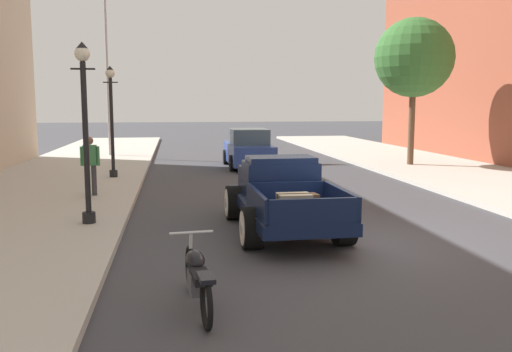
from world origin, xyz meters
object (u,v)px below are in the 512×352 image
motorcycle_parked (197,277)px  street_tree_second (414,58)px  street_lamp_near (85,119)px  street_lamp_far (111,113)px  flagpole (111,40)px  car_background_blue (248,149)px  hotrod_truck_navy (281,194)px  pedestrian_sidewalk_left (90,162)px

motorcycle_parked → street_tree_second: size_ratio=0.35×
street_lamp_near → street_tree_second: (11.75, 9.87, 2.19)m
street_lamp_far → flagpole: 9.22m
motorcycle_parked → street_tree_second: street_tree_second is taller
car_background_blue → street_lamp_far: street_lamp_far is taller
motorcycle_parked → street_lamp_far: size_ratio=0.55×
car_background_blue → street_lamp_near: size_ratio=1.12×
street_lamp_far → street_tree_second: 12.44m
hotrod_truck_navy → car_background_blue: size_ratio=1.15×
motorcycle_parked → flagpole: (-3.26, 21.10, 5.33)m
flagpole → street_tree_second: size_ratio=1.51×
car_background_blue → street_lamp_near: bearing=-114.2°
street_tree_second → motorcycle_parked: bearing=-122.9°
street_lamp_near → motorcycle_parked: bearing=-66.7°
pedestrian_sidewalk_left → street_lamp_near: street_lamp_near is taller
pedestrian_sidewalk_left → flagpole: bearing=93.0°
car_background_blue → motorcycle_parked: bearing=-100.0°
car_background_blue → hotrod_truck_navy: bearing=-94.1°
street_tree_second → car_background_blue: bearing=170.0°
pedestrian_sidewalk_left → street_lamp_far: size_ratio=0.43×
street_tree_second → street_lamp_far: bearing=-169.3°
hotrod_truck_navy → pedestrian_sidewalk_left: size_ratio=3.01×
motorcycle_parked → street_lamp_far: 12.94m
street_lamp_near → street_lamp_far: bearing=92.1°
car_background_blue → street_tree_second: (6.78, -1.19, 3.81)m
hotrod_truck_navy → street_lamp_far: bearing=118.8°
motorcycle_parked → street_lamp_near: size_ratio=0.55×
motorcycle_parked → pedestrian_sidewalk_left: size_ratio=1.28×
motorcycle_parked → flagpole: size_ratio=0.23×
motorcycle_parked → street_lamp_far: bearing=100.9°
motorcycle_parked → car_background_blue: car_background_blue is taller
motorcycle_parked → street_lamp_near: 5.74m
street_tree_second → hotrod_truck_navy: bearing=-126.4°
street_lamp_far → street_lamp_near: bearing=-87.9°
pedestrian_sidewalk_left → street_lamp_far: bearing=87.1°
hotrod_truck_navy → pedestrian_sidewalk_left: pedestrian_sidewalk_left is taller
motorcycle_parked → street_tree_second: (9.62, 14.84, 4.14)m
hotrod_truck_navy → car_background_blue: bearing=85.9°
street_lamp_near → flagpole: bearing=94.0°
flagpole → street_lamp_far: bearing=-84.4°
hotrod_truck_navy → flagpole: 18.13m
flagpole → car_background_blue: bearing=-39.8°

